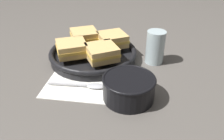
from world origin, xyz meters
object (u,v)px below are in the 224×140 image
at_px(soup_bowl, 129,87).
at_px(spoon, 88,86).
at_px(sandwich_near_right, 103,52).
at_px(sandwich_far_right, 84,36).
at_px(drinking_glass, 155,47).
at_px(sandwich_far_left, 112,39).
at_px(sandwich_near_left, 72,48).
at_px(skillet, 93,54).

bearing_deg(soup_bowl, spoon, 169.82).
relative_size(spoon, sandwich_near_right, 1.30).
xyz_separation_m(sandwich_far_right, drinking_glass, (0.28, -0.04, -0.01)).
bearing_deg(sandwich_far_left, spoon, -97.01).
bearing_deg(sandwich_near_right, soup_bowl, -52.39).
relative_size(sandwich_near_right, drinking_glass, 1.17).
distance_m(sandwich_near_left, sandwich_far_right, 0.11).
height_order(spoon, sandwich_near_right, sandwich_near_right).
distance_m(soup_bowl, skillet, 0.26).
xyz_separation_m(sandwich_near_left, sandwich_far_left, (0.12, 0.10, 0.00)).
bearing_deg(sandwich_near_left, sandwich_far_left, 40.16).
bearing_deg(spoon, drinking_glass, 41.87).
distance_m(sandwich_far_right, drinking_glass, 0.28).
height_order(sandwich_near_left, sandwich_far_left, same).
bearing_deg(soup_bowl, sandwich_far_left, 111.33).
bearing_deg(skillet, soup_bowl, -51.60).
relative_size(skillet, sandwich_far_right, 2.37).
relative_size(sandwich_far_right, drinking_glass, 1.15).
distance_m(soup_bowl, sandwich_far_right, 0.34).
height_order(skillet, drinking_glass, drinking_glass).
xyz_separation_m(sandwich_near_right, sandwich_far_right, (-0.10, 0.12, 0.00)).
xyz_separation_m(soup_bowl, spoon, (-0.13, 0.02, -0.03)).
bearing_deg(sandwich_near_right, sandwich_far_right, 130.16).
relative_size(sandwich_near_left, sandwich_far_right, 1.00).
distance_m(spoon, sandwich_near_right, 0.13).
xyz_separation_m(skillet, sandwich_near_left, (-0.06, -0.05, 0.04)).
height_order(soup_bowl, sandwich_near_right, sandwich_near_right).
height_order(sandwich_near_left, sandwich_near_right, same).
xyz_separation_m(sandwich_far_left, sandwich_far_right, (-0.11, 0.01, 0.00)).
relative_size(sandwich_far_left, sandwich_far_right, 1.01).
relative_size(soup_bowl, spoon, 0.83).
relative_size(soup_bowl, sandwich_near_right, 1.07).
height_order(sandwich_near_left, drinking_glass, drinking_glass).
distance_m(sandwich_near_left, sandwich_far_left, 0.16).
bearing_deg(sandwich_far_left, sandwich_near_right, -94.84).
bearing_deg(spoon, skillet, 94.91).
height_order(soup_bowl, sandwich_near_left, sandwich_near_left).
xyz_separation_m(spoon, sandwich_far_right, (-0.09, 0.24, 0.06)).
bearing_deg(sandwich_near_left, sandwich_far_right, 85.16).
bearing_deg(drinking_glass, skillet, -173.32).
distance_m(soup_bowl, spoon, 0.13).
distance_m(soup_bowl, sandwich_near_left, 0.27).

